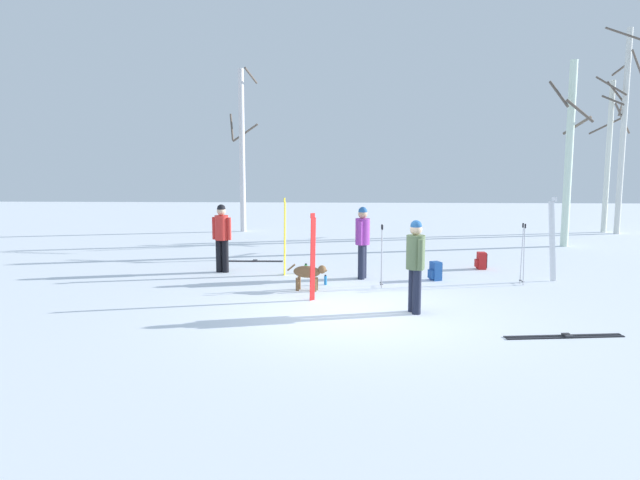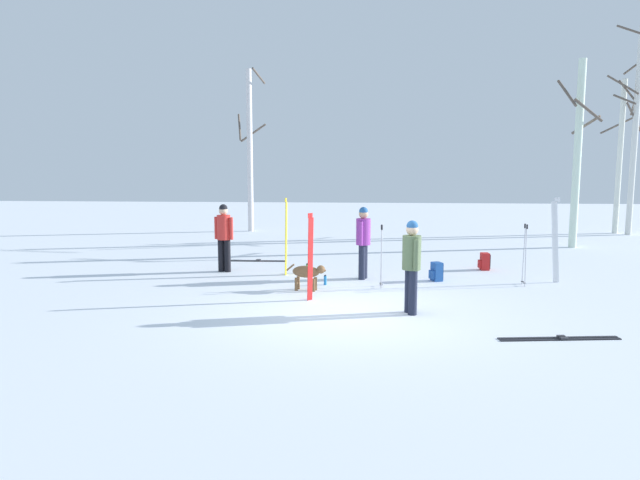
{
  "view_description": "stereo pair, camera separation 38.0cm",
  "coord_description": "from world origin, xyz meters",
  "px_view_note": "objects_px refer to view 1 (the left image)",
  "views": [
    {
      "loc": [
        -0.24,
        -10.45,
        2.73
      ],
      "look_at": [
        -0.8,
        2.59,
        1.0
      ],
      "focal_mm": 32.53,
      "sensor_mm": 36.0,
      "label": 1
    },
    {
      "loc": [
        0.14,
        -10.43,
        2.73
      ],
      "look_at": [
        -0.8,
        2.59,
        1.0
      ],
      "focal_mm": 32.53,
      "sensor_mm": 36.0,
      "label": 2
    }
  ],
  "objects_px": {
    "ski_pair_planted_0": "(285,237)",
    "birch_tree_2": "(609,151)",
    "dog": "(309,273)",
    "water_bottle_1": "(325,280)",
    "ski_pair_lying_1": "(253,261)",
    "backpack_0": "(435,271)",
    "person_2": "(363,238)",
    "backpack_1": "(481,261)",
    "ski_poles_1": "(382,254)",
    "birch_tree_3": "(623,128)",
    "ski_pair_planted_1": "(313,257)",
    "ski_poles_0": "(523,252)",
    "person_1": "(415,260)",
    "birch_tree_0": "(242,149)",
    "birch_tree_1": "(569,152)",
    "person_0": "(222,234)",
    "ski_pair_lying_0": "(564,336)",
    "water_bottle_0": "(306,269)",
    "ski_pair_planted_2": "(552,240)"
  },
  "relations": [
    {
      "from": "ski_pair_planted_2",
      "to": "backpack_1",
      "type": "height_order",
      "value": "ski_pair_planted_2"
    },
    {
      "from": "ski_pair_planted_0",
      "to": "birch_tree_2",
      "type": "distance_m",
      "value": 15.21
    },
    {
      "from": "ski_pair_lying_1",
      "to": "ski_poles_1",
      "type": "height_order",
      "value": "ski_poles_1"
    },
    {
      "from": "dog",
      "to": "backpack_1",
      "type": "xyz_separation_m",
      "value": [
        4.32,
        2.75,
        -0.17
      ]
    },
    {
      "from": "person_2",
      "to": "backpack_0",
      "type": "height_order",
      "value": "person_2"
    },
    {
      "from": "ski_pair_lying_0",
      "to": "backpack_0",
      "type": "relative_size",
      "value": 4.38
    },
    {
      "from": "backpack_1",
      "to": "birch_tree_2",
      "type": "distance_m",
      "value": 11.16
    },
    {
      "from": "birch_tree_2",
      "to": "birch_tree_1",
      "type": "bearing_deg",
      "value": -127.13
    },
    {
      "from": "ski_pair_planted_1",
      "to": "ski_pair_lying_1",
      "type": "relative_size",
      "value": 1.05
    },
    {
      "from": "ski_pair_lying_1",
      "to": "backpack_0",
      "type": "relative_size",
      "value": 3.79
    },
    {
      "from": "backpack_1",
      "to": "person_2",
      "type": "bearing_deg",
      "value": -156.12
    },
    {
      "from": "person_0",
      "to": "birch_tree_0",
      "type": "distance_m",
      "value": 9.17
    },
    {
      "from": "backpack_1",
      "to": "water_bottle_1",
      "type": "bearing_deg",
      "value": -151.57
    },
    {
      "from": "person_1",
      "to": "dog",
      "type": "height_order",
      "value": "person_1"
    },
    {
      "from": "ski_pair_lying_1",
      "to": "person_0",
      "type": "bearing_deg",
      "value": -108.19
    },
    {
      "from": "birch_tree_2",
      "to": "birch_tree_3",
      "type": "distance_m",
      "value": 1.01
    },
    {
      "from": "birch_tree_1",
      "to": "birch_tree_2",
      "type": "relative_size",
      "value": 0.99
    },
    {
      "from": "ski_poles_1",
      "to": "water_bottle_0",
      "type": "xyz_separation_m",
      "value": [
        -1.79,
        1.51,
        -0.63
      ]
    },
    {
      "from": "ski_pair_planted_2",
      "to": "birch_tree_2",
      "type": "distance_m",
      "value": 11.5
    },
    {
      "from": "person_0",
      "to": "ski_poles_1",
      "type": "bearing_deg",
      "value": -21.98
    },
    {
      "from": "person_0",
      "to": "ski_pair_planted_0",
      "type": "xyz_separation_m",
      "value": [
        1.62,
        -0.26,
        -0.04
      ]
    },
    {
      "from": "water_bottle_1",
      "to": "birch_tree_3",
      "type": "relative_size",
      "value": 0.03
    },
    {
      "from": "backpack_0",
      "to": "ski_pair_planted_1",
      "type": "bearing_deg",
      "value": -142.72
    },
    {
      "from": "ski_pair_planted_2",
      "to": "backpack_0",
      "type": "xyz_separation_m",
      "value": [
        -2.68,
        -0.03,
        -0.76
      ]
    },
    {
      "from": "ski_pair_planted_0",
      "to": "ski_pair_lying_1",
      "type": "xyz_separation_m",
      "value": [
        -1.08,
        1.88,
        -0.93
      ]
    },
    {
      "from": "person_1",
      "to": "birch_tree_0",
      "type": "xyz_separation_m",
      "value": [
        -5.38,
        12.64,
        2.31
      ]
    },
    {
      "from": "ski_pair_planted_0",
      "to": "birch_tree_1",
      "type": "xyz_separation_m",
      "value": [
        8.74,
        5.3,
        2.15
      ]
    },
    {
      "from": "person_2",
      "to": "ski_poles_1",
      "type": "distance_m",
      "value": 1.02
    },
    {
      "from": "birch_tree_2",
      "to": "birch_tree_3",
      "type": "height_order",
      "value": "birch_tree_3"
    },
    {
      "from": "dog",
      "to": "birch_tree_1",
      "type": "bearing_deg",
      "value": 41.35
    },
    {
      "from": "backpack_1",
      "to": "birch_tree_3",
      "type": "xyz_separation_m",
      "value": [
        7.05,
        7.9,
        3.84
      ]
    },
    {
      "from": "ski_poles_1",
      "to": "person_1",
      "type": "bearing_deg",
      "value": -78.33
    },
    {
      "from": "ski_pair_planted_1",
      "to": "ski_poles_0",
      "type": "relative_size",
      "value": 1.26
    },
    {
      "from": "ski_pair_planted_0",
      "to": "ski_pair_planted_1",
      "type": "relative_size",
      "value": 1.08
    },
    {
      "from": "dog",
      "to": "water_bottle_1",
      "type": "xyz_separation_m",
      "value": [
        0.34,
        0.6,
        -0.28
      ]
    },
    {
      "from": "water_bottle_0",
      "to": "water_bottle_1",
      "type": "relative_size",
      "value": 1.07
    },
    {
      "from": "ski_pair_planted_1",
      "to": "birch_tree_3",
      "type": "height_order",
      "value": "birch_tree_3"
    },
    {
      "from": "ski_pair_planted_1",
      "to": "water_bottle_1",
      "type": "bearing_deg",
      "value": 82.06
    },
    {
      "from": "person_1",
      "to": "ski_pair_planted_0",
      "type": "height_order",
      "value": "ski_pair_planted_0"
    },
    {
      "from": "dog",
      "to": "ski_pair_planted_2",
      "type": "distance_m",
      "value": 5.75
    },
    {
      "from": "ski_poles_0",
      "to": "water_bottle_0",
      "type": "distance_m",
      "value": 5.16
    },
    {
      "from": "ski_poles_0",
      "to": "backpack_0",
      "type": "xyz_separation_m",
      "value": [
        -1.9,
        0.36,
        -0.53
      ]
    },
    {
      "from": "dog",
      "to": "birch_tree_0",
      "type": "xyz_separation_m",
      "value": [
        -3.33,
        10.85,
        2.9
      ]
    },
    {
      "from": "ski_pair_planted_1",
      "to": "birch_tree_1",
      "type": "relative_size",
      "value": 0.29
    },
    {
      "from": "ski_pair_lying_0",
      "to": "water_bottle_1",
      "type": "height_order",
      "value": "water_bottle_1"
    },
    {
      "from": "person_2",
      "to": "dog",
      "type": "xyz_separation_m",
      "value": [
        -1.19,
        -1.37,
        -0.59
      ]
    },
    {
      "from": "ski_poles_1",
      "to": "birch_tree_3",
      "type": "bearing_deg",
      "value": 46.19
    },
    {
      "from": "person_0",
      "to": "dog",
      "type": "bearing_deg",
      "value": -41.38
    },
    {
      "from": "person_2",
      "to": "backpack_1",
      "type": "bearing_deg",
      "value": 23.88
    },
    {
      "from": "ski_poles_0",
      "to": "water_bottle_1",
      "type": "distance_m",
      "value": 4.52
    }
  ]
}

